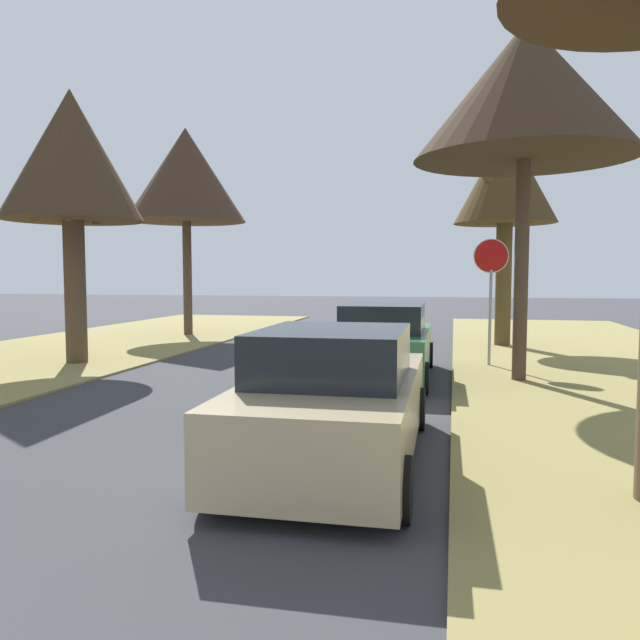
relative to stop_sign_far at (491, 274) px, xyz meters
The scene contains 7 objects.
stop_sign_far is the anchor object (origin of this frame).
street_tree_right_mid_b 4.11m from the stop_sign_far, 76.43° to the right, with size 4.36×4.36×7.08m.
street_tree_right_far 5.22m from the stop_sign_far, 81.97° to the left, with size 3.02×3.02×6.51m.
street_tree_left_mid_b 10.31m from the stop_sign_far, behind, with size 3.32×3.32×6.52m.
street_tree_left_far 11.94m from the stop_sign_far, 151.91° to the left, with size 4.16×4.16×7.24m.
parked_sedan_tan 8.42m from the stop_sign_far, 105.09° to the right, with size 1.98×4.42×1.57m.
parked_sedan_green 3.43m from the stop_sign_far, 136.54° to the right, with size 1.98×4.42×1.57m.
Camera 1 is at (3.61, -0.26, 2.18)m, focal length 34.43 mm.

